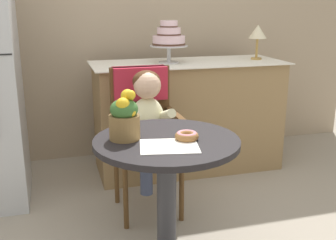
{
  "coord_description": "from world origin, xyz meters",
  "views": [
    {
      "loc": [
        -0.52,
        -1.84,
        1.36
      ],
      "look_at": [
        0.05,
        0.15,
        0.77
      ],
      "focal_mm": 44.06,
      "sensor_mm": 36.0,
      "label": 1
    }
  ],
  "objects_px": {
    "wicker_chair": "(143,116)",
    "table_lamp": "(258,33)",
    "seated_child": "(149,117)",
    "donut_front": "(187,136)",
    "tiered_cake_stand": "(169,38)",
    "cafe_table": "(167,179)",
    "flower_vase": "(124,117)"
  },
  "relations": [
    {
      "from": "tiered_cake_stand",
      "to": "seated_child",
      "type": "bearing_deg",
      "value": -114.88
    },
    {
      "from": "cafe_table",
      "to": "flower_vase",
      "type": "bearing_deg",
      "value": 164.89
    },
    {
      "from": "wicker_chair",
      "to": "tiered_cake_stand",
      "type": "height_order",
      "value": "tiered_cake_stand"
    },
    {
      "from": "cafe_table",
      "to": "flower_vase",
      "type": "relative_size",
      "value": 2.98
    },
    {
      "from": "cafe_table",
      "to": "wicker_chair",
      "type": "xyz_separation_m",
      "value": [
        0.04,
        0.72,
        0.13
      ]
    },
    {
      "from": "flower_vase",
      "to": "table_lamp",
      "type": "xyz_separation_m",
      "value": [
        1.35,
        1.25,
        0.28
      ]
    },
    {
      "from": "wicker_chair",
      "to": "seated_child",
      "type": "bearing_deg",
      "value": -91.2
    },
    {
      "from": "tiered_cake_stand",
      "to": "table_lamp",
      "type": "distance_m",
      "value": 0.77
    },
    {
      "from": "wicker_chair",
      "to": "table_lamp",
      "type": "relative_size",
      "value": 3.35
    },
    {
      "from": "tiered_cake_stand",
      "to": "wicker_chair",
      "type": "bearing_deg",
      "value": -120.48
    },
    {
      "from": "cafe_table",
      "to": "wicker_chair",
      "type": "distance_m",
      "value": 0.73
    },
    {
      "from": "wicker_chair",
      "to": "tiered_cake_stand",
      "type": "bearing_deg",
      "value": 58.32
    },
    {
      "from": "donut_front",
      "to": "cafe_table",
      "type": "bearing_deg",
      "value": 152.64
    },
    {
      "from": "cafe_table",
      "to": "wicker_chair",
      "type": "height_order",
      "value": "wicker_chair"
    },
    {
      "from": "seated_child",
      "to": "tiered_cake_stand",
      "type": "xyz_separation_m",
      "value": [
        0.34,
        0.73,
        0.42
      ]
    },
    {
      "from": "tiered_cake_stand",
      "to": "table_lamp",
      "type": "relative_size",
      "value": 1.15
    },
    {
      "from": "wicker_chair",
      "to": "seated_child",
      "type": "xyz_separation_m",
      "value": [
        0.0,
        -0.16,
        0.04
      ]
    },
    {
      "from": "flower_vase",
      "to": "table_lamp",
      "type": "distance_m",
      "value": 1.86
    },
    {
      "from": "cafe_table",
      "to": "tiered_cake_stand",
      "type": "relative_size",
      "value": 2.19
    },
    {
      "from": "donut_front",
      "to": "flower_vase",
      "type": "bearing_deg",
      "value": 160.87
    },
    {
      "from": "cafe_table",
      "to": "tiered_cake_stand",
      "type": "bearing_deg",
      "value": 73.54
    },
    {
      "from": "seated_child",
      "to": "flower_vase",
      "type": "bearing_deg",
      "value": -115.07
    },
    {
      "from": "wicker_chair",
      "to": "tiered_cake_stand",
      "type": "xyz_separation_m",
      "value": [
        0.34,
        0.58,
        0.45
      ]
    },
    {
      "from": "wicker_chair",
      "to": "table_lamp",
      "type": "xyz_separation_m",
      "value": [
        1.11,
        0.58,
        0.48
      ]
    },
    {
      "from": "seated_child",
      "to": "table_lamp",
      "type": "xyz_separation_m",
      "value": [
        1.11,
        0.73,
        0.44
      ]
    },
    {
      "from": "donut_front",
      "to": "seated_child",
      "type": "bearing_deg",
      "value": 94.21
    },
    {
      "from": "seated_child",
      "to": "tiered_cake_stand",
      "type": "distance_m",
      "value": 0.91
    },
    {
      "from": "tiered_cake_stand",
      "to": "cafe_table",
      "type": "bearing_deg",
      "value": -106.46
    },
    {
      "from": "seated_child",
      "to": "donut_front",
      "type": "relative_size",
      "value": 6.28
    },
    {
      "from": "table_lamp",
      "to": "seated_child",
      "type": "bearing_deg",
      "value": -146.45
    },
    {
      "from": "table_lamp",
      "to": "tiered_cake_stand",
      "type": "bearing_deg",
      "value": 179.92
    },
    {
      "from": "cafe_table",
      "to": "table_lamp",
      "type": "bearing_deg",
      "value": 48.5
    }
  ]
}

